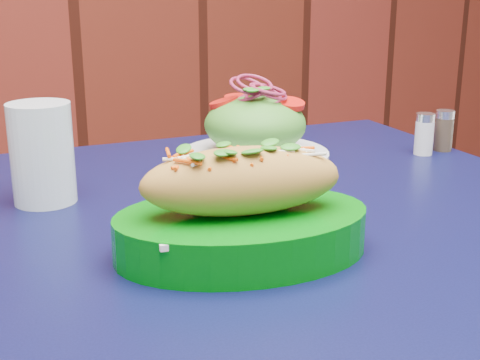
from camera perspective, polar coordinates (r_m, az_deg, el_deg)
cafe_table at (r=0.84m, az=2.61°, el=-8.09°), size 0.93×0.93×0.75m
banh_mi_basket at (r=0.66m, az=0.17°, el=-2.73°), size 0.30×0.24×0.12m
salad_plate at (r=1.01m, az=1.29°, el=4.33°), size 0.23×0.23×0.12m
water_glass at (r=0.85m, az=-16.54°, el=2.19°), size 0.08×0.08×0.12m
salt_shaker at (r=1.08m, az=15.45°, el=3.80°), size 0.03×0.03×0.07m
pepper_shaker at (r=1.12m, az=17.00°, el=4.06°), size 0.03×0.03×0.07m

